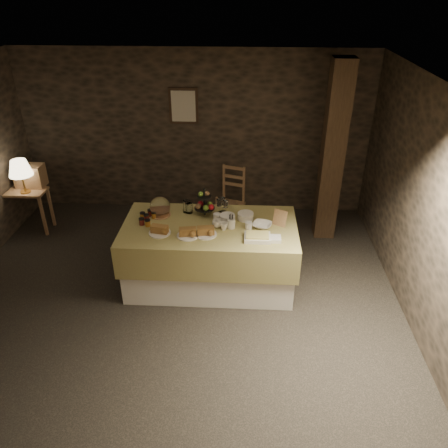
{
  "coord_description": "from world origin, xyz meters",
  "views": [
    {
      "loc": [
        0.83,
        -4.19,
        3.5
      ],
      "look_at": [
        0.59,
        0.2,
        0.98
      ],
      "focal_mm": 35.0,
      "sensor_mm": 36.0,
      "label": 1
    }
  ],
  "objects_px": {
    "fruit_stand": "(205,205)",
    "buffet_table": "(210,250)",
    "console_table": "(26,199)",
    "chair": "(230,195)",
    "table_lamp": "(20,168)",
    "wine_rack": "(30,176)",
    "timber_column": "(333,154)"
  },
  "relations": [
    {
      "from": "console_table",
      "to": "chair",
      "type": "height_order",
      "value": "chair"
    },
    {
      "from": "wine_rack",
      "to": "timber_column",
      "type": "bearing_deg",
      "value": -0.71
    },
    {
      "from": "chair",
      "to": "timber_column",
      "type": "height_order",
      "value": "timber_column"
    },
    {
      "from": "chair",
      "to": "console_table",
      "type": "bearing_deg",
      "value": -151.09
    },
    {
      "from": "table_lamp",
      "to": "console_table",
      "type": "bearing_deg",
      "value": 135.0
    },
    {
      "from": "console_table",
      "to": "wine_rack",
      "type": "xyz_separation_m",
      "value": [
        0.05,
        0.18,
        0.3
      ]
    },
    {
      "from": "fruit_stand",
      "to": "buffet_table",
      "type": "bearing_deg",
      "value": -73.6
    },
    {
      "from": "buffet_table",
      "to": "timber_column",
      "type": "xyz_separation_m",
      "value": [
        1.64,
        1.31,
        0.81
      ]
    },
    {
      "from": "buffet_table",
      "to": "wine_rack",
      "type": "height_order",
      "value": "wine_rack"
    },
    {
      "from": "chair",
      "to": "timber_column",
      "type": "relative_size",
      "value": 0.26
    },
    {
      "from": "buffet_table",
      "to": "table_lamp",
      "type": "height_order",
      "value": "table_lamp"
    },
    {
      "from": "console_table",
      "to": "fruit_stand",
      "type": "distance_m",
      "value": 3.01
    },
    {
      "from": "console_table",
      "to": "table_lamp",
      "type": "distance_m",
      "value": 0.52
    },
    {
      "from": "chair",
      "to": "buffet_table",
      "type": "bearing_deg",
      "value": -78.08
    },
    {
      "from": "console_table",
      "to": "table_lamp",
      "type": "xyz_separation_m",
      "value": [
        0.05,
        -0.05,
        0.52
      ]
    },
    {
      "from": "table_lamp",
      "to": "chair",
      "type": "bearing_deg",
      "value": 12.19
    },
    {
      "from": "table_lamp",
      "to": "chair",
      "type": "height_order",
      "value": "table_lamp"
    },
    {
      "from": "chair",
      "to": "fruit_stand",
      "type": "bearing_deg",
      "value": -81.99
    },
    {
      "from": "table_lamp",
      "to": "chair",
      "type": "distance_m",
      "value": 3.18
    },
    {
      "from": "console_table",
      "to": "wine_rack",
      "type": "distance_m",
      "value": 0.35
    },
    {
      "from": "table_lamp",
      "to": "fruit_stand",
      "type": "xyz_separation_m",
      "value": [
        2.78,
        -0.87,
        -0.07
      ]
    },
    {
      "from": "chair",
      "to": "fruit_stand",
      "type": "relative_size",
      "value": 1.83
    },
    {
      "from": "buffet_table",
      "to": "chair",
      "type": "relative_size",
      "value": 3.19
    },
    {
      "from": "wine_rack",
      "to": "fruit_stand",
      "type": "distance_m",
      "value": 2.99
    },
    {
      "from": "timber_column",
      "to": "fruit_stand",
      "type": "xyz_separation_m",
      "value": [
        -1.72,
        -1.05,
        -0.31
      ]
    },
    {
      "from": "fruit_stand",
      "to": "wine_rack",
      "type": "bearing_deg",
      "value": 158.34
    },
    {
      "from": "console_table",
      "to": "wine_rack",
      "type": "relative_size",
      "value": 1.6
    },
    {
      "from": "buffet_table",
      "to": "chair",
      "type": "xyz_separation_m",
      "value": [
        0.18,
        1.8,
        -0.11
      ]
    },
    {
      "from": "buffet_table",
      "to": "wine_rack",
      "type": "distance_m",
      "value": 3.19
    },
    {
      "from": "wine_rack",
      "to": "timber_column",
      "type": "xyz_separation_m",
      "value": [
        4.5,
        -0.06,
        0.46
      ]
    },
    {
      "from": "console_table",
      "to": "fruit_stand",
      "type": "xyz_separation_m",
      "value": [
        2.83,
        -0.92,
        0.44
      ]
    },
    {
      "from": "timber_column",
      "to": "buffet_table",
      "type": "bearing_deg",
      "value": -141.32
    }
  ]
}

